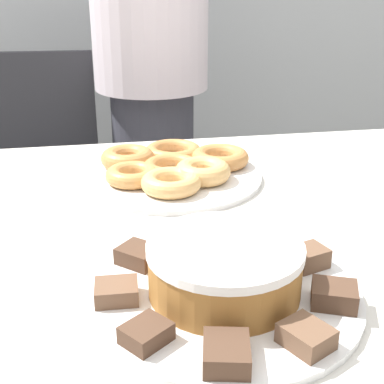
{
  "coord_description": "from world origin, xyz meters",
  "views": [
    {
      "loc": [
        -0.13,
        -0.77,
        1.12
      ],
      "look_at": [
        0.02,
        0.02,
        0.79
      ],
      "focal_mm": 50.0,
      "sensor_mm": 36.0,
      "label": 1
    }
  ],
  "objects_px": {
    "person_standing": "(151,70)",
    "plate_cake": "(224,294)",
    "office_chair_left": "(38,205)",
    "plate_donuts": "(172,177)",
    "frosted_cake": "(225,268)"
  },
  "relations": [
    {
      "from": "office_chair_left",
      "to": "frosted_cake",
      "type": "distance_m",
      "value": 1.18
    },
    {
      "from": "person_standing",
      "to": "office_chair_left",
      "type": "bearing_deg",
      "value": -170.84
    },
    {
      "from": "plate_cake",
      "to": "frosted_cake",
      "type": "height_order",
      "value": "frosted_cake"
    },
    {
      "from": "person_standing",
      "to": "frosted_cake",
      "type": "xyz_separation_m",
      "value": [
        -0.03,
        -1.14,
        -0.06
      ]
    },
    {
      "from": "plate_cake",
      "to": "frosted_cake",
      "type": "relative_size",
      "value": 1.78
    },
    {
      "from": "office_chair_left",
      "to": "plate_donuts",
      "type": "xyz_separation_m",
      "value": [
        0.35,
        -0.63,
        0.31
      ]
    },
    {
      "from": "office_chair_left",
      "to": "plate_cake",
      "type": "bearing_deg",
      "value": -69.29
    },
    {
      "from": "person_standing",
      "to": "plate_cake",
      "type": "distance_m",
      "value": 1.14
    },
    {
      "from": "plate_cake",
      "to": "plate_donuts",
      "type": "height_order",
      "value": "same"
    },
    {
      "from": "plate_donuts",
      "to": "frosted_cake",
      "type": "relative_size",
      "value": 1.84
    },
    {
      "from": "office_chair_left",
      "to": "frosted_cake",
      "type": "xyz_separation_m",
      "value": [
        0.35,
        -1.07,
        0.35
      ]
    },
    {
      "from": "office_chair_left",
      "to": "plate_donuts",
      "type": "distance_m",
      "value": 0.79
    },
    {
      "from": "office_chair_left",
      "to": "frosted_cake",
      "type": "bearing_deg",
      "value": -69.29
    },
    {
      "from": "plate_cake",
      "to": "plate_donuts",
      "type": "bearing_deg",
      "value": 90.56
    },
    {
      "from": "plate_cake",
      "to": "frosted_cake",
      "type": "xyz_separation_m",
      "value": [
        0.0,
        0.0,
        0.04
      ]
    }
  ]
}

